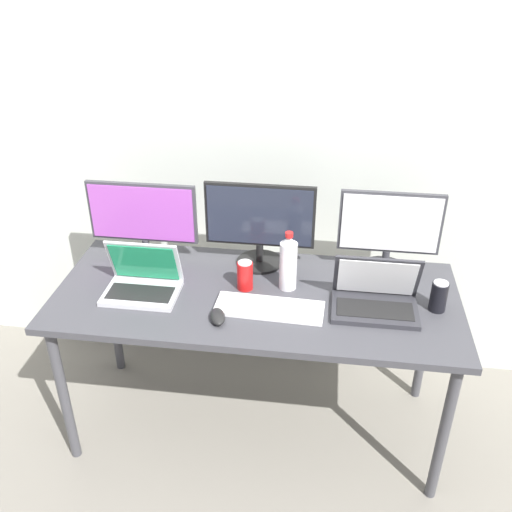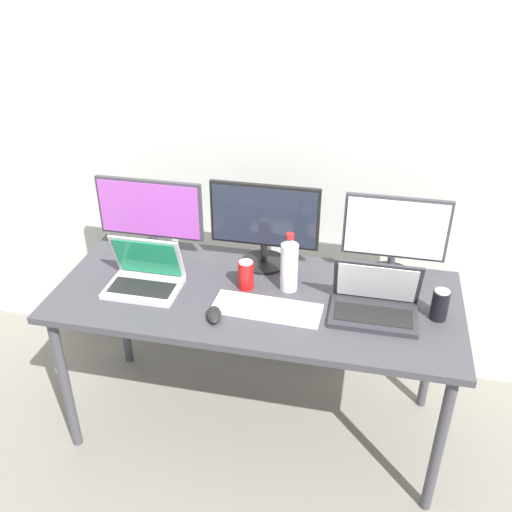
% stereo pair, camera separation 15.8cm
% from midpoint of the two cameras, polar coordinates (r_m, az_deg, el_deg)
% --- Properties ---
extents(ground_plane, '(16.00, 16.00, 0.00)m').
position_cam_midpoint_polar(ground_plane, '(2.84, -1.66, -16.31)').
color(ground_plane, gray).
extents(wall_back, '(7.00, 0.08, 2.60)m').
position_cam_midpoint_polar(wall_back, '(2.65, 0.02, 13.57)').
color(wall_back, silver).
rests_on(wall_back, ground).
extents(work_desk, '(1.67, 0.71, 0.74)m').
position_cam_midpoint_polar(work_desk, '(2.39, -1.89, -5.11)').
color(work_desk, '#424247').
rests_on(work_desk, ground).
extents(monitor_left, '(0.49, 0.17, 0.36)m').
position_cam_midpoint_polar(monitor_left, '(2.58, -12.99, 3.73)').
color(monitor_left, '#38383D').
rests_on(monitor_left, work_desk).
extents(monitor_center, '(0.48, 0.21, 0.38)m').
position_cam_midpoint_polar(monitor_center, '(2.46, -1.46, 3.35)').
color(monitor_center, black).
rests_on(monitor_center, work_desk).
extents(monitor_right, '(0.43, 0.21, 0.37)m').
position_cam_midpoint_polar(monitor_right, '(2.46, 11.41, 2.45)').
color(monitor_right, '#38383D').
rests_on(monitor_right, work_desk).
extents(laptop_silver, '(0.30, 0.22, 0.22)m').
position_cam_midpoint_polar(laptop_silver, '(2.40, -13.13, -2.49)').
color(laptop_silver, silver).
rests_on(laptop_silver, work_desk).
extents(laptop_secondary, '(0.34, 0.22, 0.22)m').
position_cam_midpoint_polar(laptop_secondary, '(2.28, 9.91, -4.07)').
color(laptop_secondary, '#2D2D33').
rests_on(laptop_secondary, work_desk).
extents(keyboard_main, '(0.43, 0.16, 0.02)m').
position_cam_midpoint_polar(keyboard_main, '(2.25, -0.66, -5.29)').
color(keyboard_main, white).
rests_on(keyboard_main, work_desk).
extents(mouse_by_keyboard, '(0.09, 0.12, 0.03)m').
position_cam_midpoint_polar(mouse_by_keyboard, '(2.21, -5.91, -6.09)').
color(mouse_by_keyboard, black).
rests_on(mouse_by_keyboard, work_desk).
extents(water_bottle, '(0.07, 0.07, 0.26)m').
position_cam_midpoint_polar(water_bottle, '(2.33, 1.32, -0.72)').
color(water_bottle, silver).
rests_on(water_bottle, work_desk).
extents(soda_can_near_keyboard, '(0.07, 0.07, 0.13)m').
position_cam_midpoint_polar(soda_can_near_keyboard, '(2.36, -3.02, -1.99)').
color(soda_can_near_keyboard, red).
rests_on(soda_can_near_keyboard, work_desk).
extents(soda_can_by_laptop, '(0.07, 0.07, 0.13)m').
position_cam_midpoint_polar(soda_can_by_laptop, '(2.32, 15.97, -3.94)').
color(soda_can_by_laptop, black).
rests_on(soda_can_by_laptop, work_desk).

